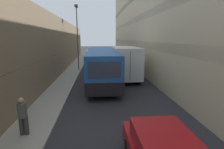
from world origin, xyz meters
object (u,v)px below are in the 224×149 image
at_px(bus, 102,64).
at_px(pedestrian, 23,115).
at_px(panel_van, 93,56).
at_px(street_lamp, 77,27).
at_px(box_truck, 124,62).

height_order(bus, pedestrian, bus).
relative_size(panel_van, street_lamp, 0.53).
bearing_deg(panel_van, box_truck, -74.58).
bearing_deg(box_truck, panel_van, 105.42).
bearing_deg(street_lamp, panel_van, 77.57).
xyz_separation_m(panel_van, pedestrian, (-2.39, -22.48, -0.16)).
xyz_separation_m(bus, box_truck, (2.26, 0.81, 0.12)).
bearing_deg(pedestrian, panel_van, 83.93).
distance_m(panel_van, street_lamp, 8.69).
bearing_deg(box_truck, bus, -160.33).
relative_size(bus, box_truck, 1.69).
bearing_deg(bus, panel_van, 94.78).
distance_m(pedestrian, street_lamp, 15.70).
bearing_deg(pedestrian, bus, 70.04).
relative_size(pedestrian, street_lamp, 0.21).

